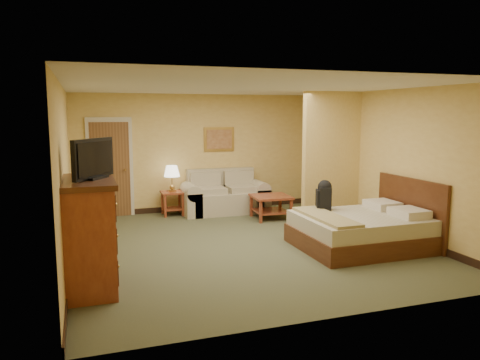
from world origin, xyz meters
name	(u,v)px	position (x,y,z in m)	size (l,w,h in m)	color
floor	(244,244)	(0.00, 0.00, 0.00)	(6.00, 6.00, 0.00)	#4C5034
ceiling	(244,87)	(0.00, 0.00, 2.60)	(6.00, 6.00, 0.00)	white
back_wall	(200,153)	(0.00, 3.00, 1.30)	(5.50, 0.02, 2.60)	#DEB85E
left_wall	(65,174)	(-2.75, 0.00, 1.30)	(0.02, 6.00, 2.60)	#DEB85E
right_wall	(386,162)	(2.75, 0.00, 1.30)	(0.02, 6.00, 2.60)	#DEB85E
partition	(331,158)	(2.15, 0.93, 1.30)	(1.20, 0.15, 2.60)	#DEB85E
door	(110,168)	(-1.95, 2.96, 1.03)	(0.94, 0.16, 2.10)	beige
baseboard	(201,207)	(0.00, 2.99, 0.06)	(5.50, 0.02, 0.12)	black
loveseat	(224,199)	(0.45, 2.58, 0.31)	(1.88, 0.87, 0.95)	tan
side_table	(172,200)	(-0.70, 2.65, 0.34)	(0.47, 0.47, 0.52)	maroon
table_lamp	(172,172)	(-0.70, 2.65, 0.94)	(0.34, 0.34, 0.56)	#AF8640
coffee_table	(271,202)	(1.17, 1.65, 0.35)	(0.81, 0.81, 0.49)	maroon
wall_picture	(219,139)	(0.45, 2.97, 1.60)	(0.70, 0.04, 0.54)	#B78E3F
dresser	(88,234)	(-2.48, -1.23, 0.70)	(0.68, 1.29, 1.38)	maroon
tv	(93,160)	(-2.38, -1.23, 1.62)	(0.50, 0.70, 0.49)	black
bed	(364,229)	(1.82, -0.78, 0.30)	(2.01, 1.71, 1.10)	#452110
backpack	(325,194)	(1.39, -0.21, 0.81)	(0.29, 0.35, 0.51)	black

